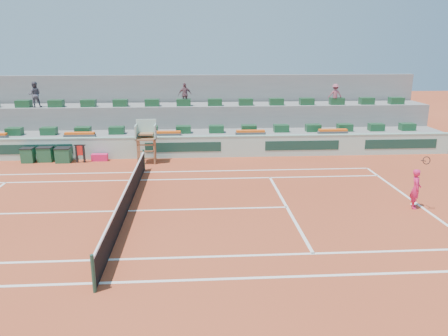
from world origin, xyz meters
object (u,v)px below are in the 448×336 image
(umpire_chair, at_px, (146,135))
(tennis_player, at_px, (416,189))
(player_bag, at_px, (100,157))
(drink_cooler_a, at_px, (63,155))

(umpire_chair, xyz_separation_m, tennis_player, (11.52, -7.88, -0.72))
(player_bag, bearing_deg, umpire_chair, -11.05)
(umpire_chair, relative_size, tennis_player, 1.05)
(player_bag, height_order, umpire_chair, umpire_chair)
(drink_cooler_a, xyz_separation_m, tennis_player, (16.22, -8.22, 0.40))
(tennis_player, bearing_deg, umpire_chair, 145.64)
(tennis_player, bearing_deg, player_bag, 149.46)
(player_bag, bearing_deg, drink_cooler_a, -174.46)
(player_bag, xyz_separation_m, tennis_player, (14.26, -8.41, 0.62))
(umpire_chair, distance_m, tennis_player, 13.98)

